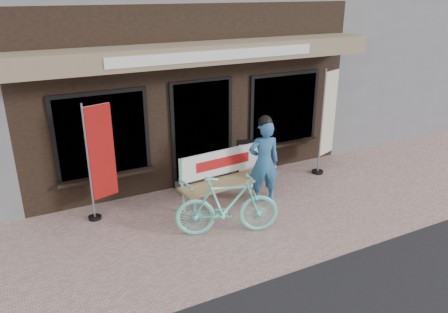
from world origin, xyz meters
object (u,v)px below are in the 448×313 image
person (264,160)px  menu_stand (248,162)px  bench (226,173)px  nobori_cream (327,119)px  bicycle (227,205)px  nobori_red (100,159)px

person → menu_stand: size_ratio=1.79×
bench → nobori_cream: 2.80m
nobori_cream → menu_stand: size_ratio=2.41×
person → nobori_cream: size_ratio=0.74×
nobori_cream → menu_stand: 2.02m
bicycle → menu_stand: 2.06m
bench → nobori_red: (-2.18, 0.58, 0.48)m
person → nobori_cream: (2.04, 0.69, 0.35)m
bicycle → nobori_cream: bearing=-46.5°
person → menu_stand: bearing=94.5°
nobori_cream → menu_stand: bearing=154.5°
bicycle → nobori_cream: 3.57m
nobori_red → nobori_cream: (4.88, -0.14, 0.10)m
person → bicycle: size_ratio=1.00×
bench → nobori_red: bearing=159.9°
nobori_red → nobori_cream: nobori_cream is taller
nobori_red → nobori_cream: size_ratio=0.91×
bench → nobori_red: nobori_red is taller
nobori_red → nobori_cream: 4.88m
bicycle → nobori_red: (-1.67, 1.57, 0.58)m
bench → person: 0.74m
person → nobori_red: nobori_red is taller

